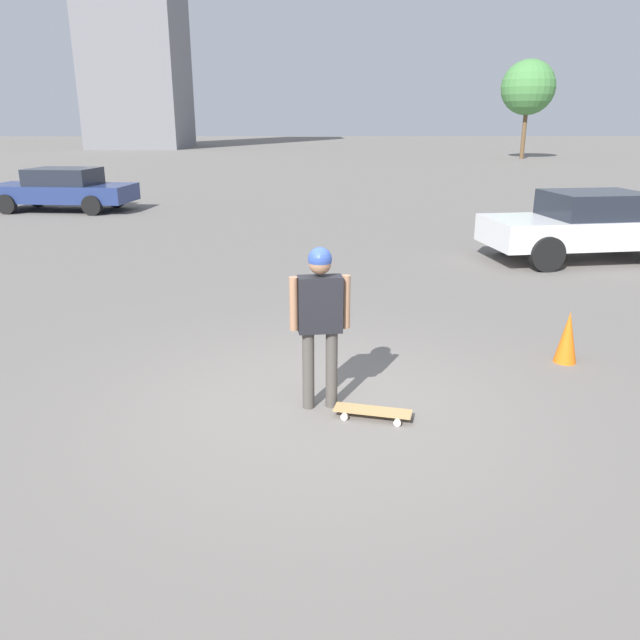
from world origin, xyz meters
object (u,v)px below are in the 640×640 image
Objects in this scene: car_parked_near at (589,225)px; car_parked_far at (63,189)px; skateboard at (373,411)px; traffic_cone at (567,337)px; person at (320,310)px.

car_parked_far is (14.24, -7.94, -0.05)m from car_parked_near.
car_parked_far reaches higher than skateboard.
skateboard is at bearing 46.66° from car_parked_near.
traffic_cone is at bearing -134.86° from skateboard.
person is 3.45m from traffic_cone.
skateboard is at bearing -33.67° from person.
car_parked_far reaches higher than traffic_cone.
person reaches higher than car_parked_far.
skateboard is 0.18× the size of car_parked_near.
car_parked_near is (-5.93, -7.21, -0.31)m from person.
skateboard is (-0.54, 0.27, -1.01)m from person.
traffic_cone reaches higher than skateboard.
car_parked_near is 6.84× the size of traffic_cone.
traffic_cone is (2.79, 5.97, -0.44)m from car_parked_near.
car_parked_far is 18.02m from traffic_cone.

